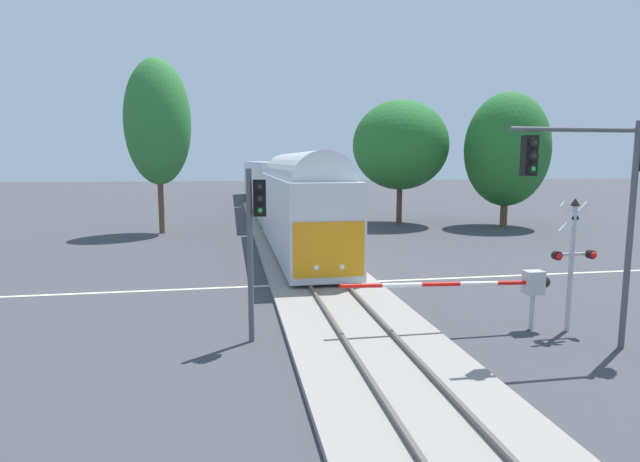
{
  "coord_description": "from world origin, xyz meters",
  "views": [
    {
      "loc": [
        -3.68,
        -20.48,
        5.06
      ],
      "look_at": [
        0.17,
        1.47,
        2.0
      ],
      "focal_mm": 28.88,
      "sensor_mm": 36.0,
      "label": 1
    }
  ],
  "objects_px": {
    "crossing_gate_near": "(509,285)",
    "traffic_signal_median": "(255,227)",
    "crossing_signal_mast": "(573,251)",
    "commuter_train": "(271,186)",
    "oak_far_right": "(400,145)",
    "maple_right_background": "(507,150)",
    "oak_behind_train": "(158,122)",
    "traffic_signal_near_right": "(602,180)"
  },
  "relations": [
    {
      "from": "crossing_gate_near",
      "to": "traffic_signal_near_right",
      "type": "distance_m",
      "value": 3.91
    },
    {
      "from": "oak_far_right",
      "to": "crossing_gate_near",
      "type": "bearing_deg",
      "value": -101.54
    },
    {
      "from": "commuter_train",
      "to": "oak_behind_train",
      "type": "height_order",
      "value": "oak_behind_train"
    },
    {
      "from": "commuter_train",
      "to": "crossing_signal_mast",
      "type": "bearing_deg",
      "value": -79.69
    },
    {
      "from": "traffic_signal_median",
      "to": "maple_right_background",
      "type": "distance_m",
      "value": 30.14
    },
    {
      "from": "oak_behind_train",
      "to": "crossing_gate_near",
      "type": "bearing_deg",
      "value": -61.3
    },
    {
      "from": "oak_far_right",
      "to": "commuter_train",
      "type": "bearing_deg",
      "value": 140.14
    },
    {
      "from": "commuter_train",
      "to": "oak_far_right",
      "type": "height_order",
      "value": "oak_far_right"
    },
    {
      "from": "crossing_gate_near",
      "to": "traffic_signal_near_right",
      "type": "xyz_separation_m",
      "value": [
        1.36,
        -1.87,
        3.16
      ]
    },
    {
      "from": "commuter_train",
      "to": "maple_right_background",
      "type": "height_order",
      "value": "maple_right_background"
    },
    {
      "from": "crossing_gate_near",
      "to": "traffic_signal_near_right",
      "type": "bearing_deg",
      "value": -54.09
    },
    {
      "from": "crossing_gate_near",
      "to": "maple_right_background",
      "type": "height_order",
      "value": "maple_right_background"
    },
    {
      "from": "maple_right_background",
      "to": "oak_far_right",
      "type": "height_order",
      "value": "maple_right_background"
    },
    {
      "from": "crossing_signal_mast",
      "to": "commuter_train",
      "type": "bearing_deg",
      "value": 100.31
    },
    {
      "from": "crossing_gate_near",
      "to": "traffic_signal_median",
      "type": "distance_m",
      "value": 7.66
    },
    {
      "from": "crossing_signal_mast",
      "to": "oak_behind_train",
      "type": "height_order",
      "value": "oak_behind_train"
    },
    {
      "from": "traffic_signal_median",
      "to": "maple_right_background",
      "type": "xyz_separation_m",
      "value": [
        20.1,
        22.31,
        2.62
      ]
    },
    {
      "from": "commuter_train",
      "to": "crossing_signal_mast",
      "type": "xyz_separation_m",
      "value": [
        6.18,
        -33.95,
        -0.3
      ]
    },
    {
      "from": "oak_behind_train",
      "to": "maple_right_background",
      "type": "bearing_deg",
      "value": -1.68
    },
    {
      "from": "traffic_signal_near_right",
      "to": "maple_right_background",
      "type": "xyz_separation_m",
      "value": [
        11.31,
        24.56,
        1.31
      ]
    },
    {
      "from": "maple_right_background",
      "to": "commuter_train",
      "type": "bearing_deg",
      "value": 147.42
    },
    {
      "from": "commuter_train",
      "to": "oak_far_right",
      "type": "bearing_deg",
      "value": -39.86
    },
    {
      "from": "traffic_signal_median",
      "to": "oak_far_right",
      "type": "distance_m",
      "value": 28.34
    },
    {
      "from": "crossing_signal_mast",
      "to": "maple_right_background",
      "type": "distance_m",
      "value": 25.72
    },
    {
      "from": "maple_right_background",
      "to": "oak_behind_train",
      "type": "relative_size",
      "value": 0.85
    },
    {
      "from": "crossing_signal_mast",
      "to": "traffic_signal_near_right",
      "type": "xyz_separation_m",
      "value": [
        -0.42,
        -1.52,
        2.13
      ]
    },
    {
      "from": "commuter_train",
      "to": "traffic_signal_median",
      "type": "height_order",
      "value": "commuter_train"
    },
    {
      "from": "maple_right_background",
      "to": "crossing_signal_mast",
      "type": "bearing_deg",
      "value": -115.31
    },
    {
      "from": "crossing_signal_mast",
      "to": "traffic_signal_median",
      "type": "height_order",
      "value": "traffic_signal_median"
    },
    {
      "from": "traffic_signal_median",
      "to": "crossing_gate_near",
      "type": "bearing_deg",
      "value": -2.89
    },
    {
      "from": "commuter_train",
      "to": "maple_right_background",
      "type": "relative_size",
      "value": 5.94
    },
    {
      "from": "traffic_signal_near_right",
      "to": "crossing_signal_mast",
      "type": "bearing_deg",
      "value": 74.62
    },
    {
      "from": "traffic_signal_near_right",
      "to": "oak_behind_train",
      "type": "height_order",
      "value": "oak_behind_train"
    },
    {
      "from": "crossing_signal_mast",
      "to": "oak_far_right",
      "type": "bearing_deg",
      "value": 82.42
    },
    {
      "from": "oak_behind_train",
      "to": "traffic_signal_near_right",
      "type": "bearing_deg",
      "value": -60.73
    },
    {
      "from": "crossing_gate_near",
      "to": "crossing_signal_mast",
      "type": "xyz_separation_m",
      "value": [
        1.77,
        -0.35,
        1.02
      ]
    },
    {
      "from": "oak_behind_train",
      "to": "oak_far_right",
      "type": "bearing_deg",
      "value": 6.72
    },
    {
      "from": "maple_right_background",
      "to": "oak_behind_train",
      "type": "height_order",
      "value": "oak_behind_train"
    },
    {
      "from": "crossing_gate_near",
      "to": "oak_behind_train",
      "type": "relative_size",
      "value": 0.54
    },
    {
      "from": "commuter_train",
      "to": "crossing_signal_mast",
      "type": "relative_size",
      "value": 15.17
    },
    {
      "from": "crossing_signal_mast",
      "to": "maple_right_background",
      "type": "xyz_separation_m",
      "value": [
        10.89,
        23.04,
        3.44
      ]
    },
    {
      "from": "traffic_signal_near_right",
      "to": "maple_right_background",
      "type": "bearing_deg",
      "value": 65.27
    }
  ]
}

